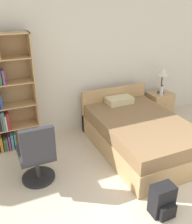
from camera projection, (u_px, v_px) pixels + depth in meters
wall_back at (85, 64)px, 4.72m from camera, size 9.00×0.06×2.60m
bookshelf at (6, 97)px, 4.08m from camera, size 0.77×0.31×1.97m
bed at (139, 133)px, 4.34m from camera, size 1.36×2.07×0.84m
office_chair at (37, 156)px, 3.44m from camera, size 0.48×0.56×0.98m
nightstand at (159, 106)px, 5.46m from camera, size 0.50×0.41×0.58m
table_lamp at (163, 72)px, 5.16m from camera, size 0.23×0.23×0.57m
water_bottle at (162, 90)px, 5.19m from camera, size 0.07×0.07×0.22m
backpack_black at (163, 201)px, 3.04m from camera, size 0.28×0.25×0.41m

